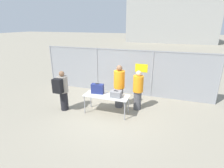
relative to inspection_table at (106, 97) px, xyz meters
The scene contains 10 objects.
ground_plane 0.71m from the inspection_table, 20.56° to the right, with size 120.00×120.00×0.00m, color gray.
fence_section 2.37m from the inspection_table, 88.96° to the left, with size 8.60×0.07×2.26m.
inspection_table is the anchor object (origin of this frame).
suitcase_navy 0.49m from the inspection_table, 168.00° to the left, with size 0.51×0.25×0.41m.
suitcase_grey 0.43m from the inspection_table, ahead, with size 0.41×0.36×0.25m.
traveler_hooded 1.82m from the inspection_table, 169.44° to the right, with size 0.41×0.64×1.67m.
security_worker_near 0.83m from the inspection_table, 68.31° to the left, with size 0.45×0.45×1.84m.
security_worker_far 1.34m from the inspection_table, 34.83° to the left, with size 0.41×0.41×1.67m.
utility_trailer 4.91m from the inspection_table, 82.96° to the left, with size 3.92×2.22×0.72m.
distant_hangar 32.33m from the inspection_table, 87.44° to the left, with size 15.86×8.88×7.49m.
Camera 1 is at (2.21, -5.86, 3.43)m, focal length 28.00 mm.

